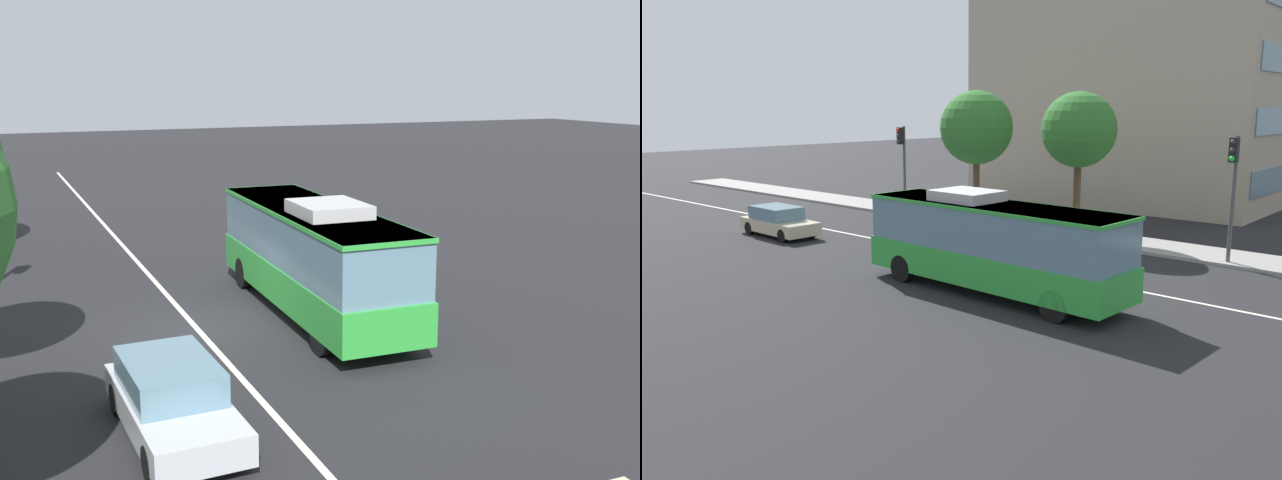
# 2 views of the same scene
# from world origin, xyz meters

# --- Properties ---
(ground_plane) EXTENTS (160.00, 160.00, 0.00)m
(ground_plane) POSITION_xyz_m (0.00, 0.00, 0.00)
(ground_plane) COLOR black
(lane_centre_line) EXTENTS (76.00, 0.16, 0.01)m
(lane_centre_line) POSITION_xyz_m (0.00, 0.00, 0.01)
(lane_centre_line) COLOR silver
(lane_centre_line) RESTS_ON ground_plane
(transit_bus) EXTENTS (10.07, 2.81, 3.46)m
(transit_bus) POSITION_xyz_m (-0.10, -3.53, 1.81)
(transit_bus) COLOR green
(transit_bus) RESTS_ON ground_plane
(sedan_silver) EXTENTS (4.54, 1.91, 1.46)m
(sedan_silver) POSITION_xyz_m (-6.23, 2.09, 0.72)
(sedan_silver) COLOR #B7BABF
(sedan_silver) RESTS_ON ground_plane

